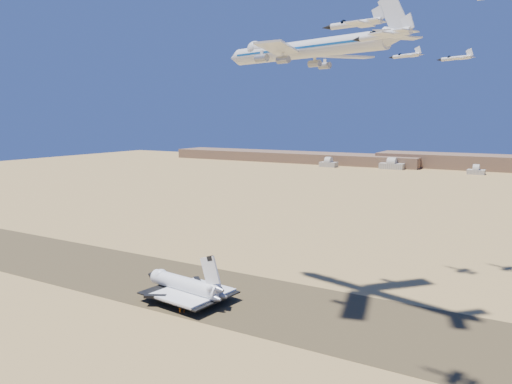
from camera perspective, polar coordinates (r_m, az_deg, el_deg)
The scene contains 13 objects.
ground at distance 194.87m, azimuth -6.33°, elevation -11.03°, with size 1200.00×1200.00×0.00m, color tan.
runway at distance 194.86m, azimuth -6.33°, elevation -11.03°, with size 600.00×50.00×0.06m, color #4B3D25.
ridgeline at distance 677.91m, azimuth 26.52°, elevation 2.77°, with size 960.00×90.00×18.00m.
hangars at distance 651.80m, azimuth 14.78°, elevation 2.94°, with size 200.50×29.50×30.00m.
shuttle at distance 183.90m, azimuth -8.15°, elevation -10.61°, with size 38.27×26.33×18.80m.
carrier_747 at distance 178.13m, azimuth 4.92°, elevation 15.87°, with size 75.24×56.53×18.74m.
crew_a at distance 173.25m, azimuth -8.68°, elevation -13.28°, with size 0.69×0.45×1.90m, color #D6620C.
crew_b at distance 173.63m, azimuth -8.17°, elevation -13.26°, with size 0.79×0.45×1.62m, color #D6620C.
crew_c at distance 176.95m, azimuth -8.50°, elevation -12.80°, with size 1.09×0.56×1.86m, color #D6620C.
chase_jet_a at distance 117.52m, azimuth 11.17°, elevation 18.36°, with size 15.30×8.53×3.83m.
chase_jet_b at distance 102.60m, azimuth 14.37°, elevation 17.03°, with size 14.48×8.77×3.76m.
chase_jet_d at distance 212.59m, azimuth 16.73°, elevation 14.71°, with size 14.89×8.84×3.84m.
chase_jet_e at distance 222.06m, azimuth 21.84°, elevation 14.03°, with size 15.61×9.25×4.02m.
Camera 1 is at (110.62, -146.64, 65.06)m, focal length 35.00 mm.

